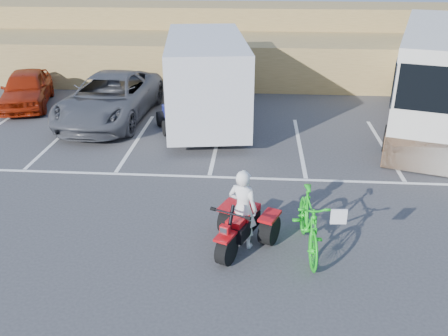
# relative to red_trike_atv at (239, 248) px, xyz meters

# --- Properties ---
(ground) EXTENTS (100.00, 100.00, 0.00)m
(ground) POSITION_rel_red_trike_atv_xyz_m (-0.99, 1.02, 0.00)
(ground) COLOR #373739
(ground) RESTS_ON ground
(parking_stripes) EXTENTS (28.00, 5.16, 0.01)m
(parking_stripes) POSITION_rel_red_trike_atv_xyz_m (-0.13, 5.09, 0.00)
(parking_stripes) COLOR white
(parking_stripes) RESTS_ON ground
(grass_embankment) EXTENTS (40.00, 8.50, 3.10)m
(grass_embankment) POSITION_rel_red_trike_atv_xyz_m (-0.99, 16.50, 1.42)
(grass_embankment) COLOR olive
(grass_embankment) RESTS_ON ground
(red_trike_atv) EXTENTS (1.86, 2.08, 1.12)m
(red_trike_atv) POSITION_rel_red_trike_atv_xyz_m (0.00, 0.00, 0.00)
(red_trike_atv) COLOR #B20A0F
(red_trike_atv) RESTS_ON ground
(rider) EXTENTS (0.76, 0.64, 1.77)m
(rider) POSITION_rel_red_trike_atv_xyz_m (0.06, 0.14, 0.88)
(rider) COLOR white
(rider) RESTS_ON ground
(green_dirt_bike) EXTENTS (0.77, 2.27, 1.34)m
(green_dirt_bike) POSITION_rel_red_trike_atv_xyz_m (1.43, 0.04, 0.67)
(green_dirt_bike) COLOR #14BF19
(green_dirt_bike) RESTS_ON ground
(grey_pickup) EXTENTS (3.07, 6.09, 1.65)m
(grey_pickup) POSITION_rel_red_trike_atv_xyz_m (-5.15, 8.11, 0.83)
(grey_pickup) COLOR #45474D
(grey_pickup) RESTS_ON ground
(red_car) EXTENTS (2.80, 4.51, 1.43)m
(red_car) POSITION_rel_red_trike_atv_xyz_m (-9.01, 9.54, 0.72)
(red_car) COLOR maroon
(red_car) RESTS_ON ground
(cargo_trailer) EXTENTS (3.51, 6.86, 3.06)m
(cargo_trailer) POSITION_rel_red_trike_atv_xyz_m (-1.57, 8.12, 1.66)
(cargo_trailer) COLOR silver
(cargo_trailer) RESTS_ON ground
(rv_motorhome) EXTENTS (5.17, 9.79, 3.42)m
(rv_motorhome) POSITION_rel_red_trike_atv_xyz_m (6.51, 8.50, 1.49)
(rv_motorhome) COLOR silver
(rv_motorhome) RESTS_ON ground
(quad_atv_blue) EXTENTS (1.66, 1.88, 1.01)m
(quad_atv_blue) POSITION_rel_red_trike_atv_xyz_m (-2.54, 7.21, 0.00)
(quad_atv_blue) COLOR navy
(quad_atv_blue) RESTS_ON ground
(quad_atv_green) EXTENTS (1.66, 1.86, 1.00)m
(quad_atv_green) POSITION_rel_red_trike_atv_xyz_m (-0.92, 8.58, 0.00)
(quad_atv_green) COLOR #13551D
(quad_atv_green) RESTS_ON ground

